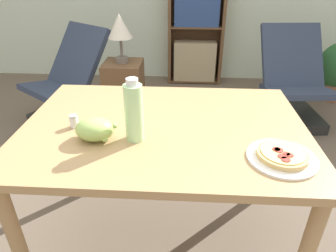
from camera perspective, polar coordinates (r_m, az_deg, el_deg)
ground_plane at (r=1.95m, az=-1.72°, el=-17.96°), size 14.00×14.00×0.00m
dining_table at (r=1.40m, az=-0.77°, el=-3.25°), size 1.27×0.89×0.78m
pizza_on_plate at (r=1.20m, az=20.91°, el=-5.33°), size 0.26×0.26×0.04m
grape_bunch at (r=1.26m, az=-13.78°, el=-0.60°), size 0.17×0.14×0.09m
drink_bottle at (r=1.19m, az=-6.51°, el=2.66°), size 0.08×0.08×0.26m
salt_shaker at (r=1.38m, az=-17.47°, el=0.88°), size 0.04×0.04×0.06m
lounge_chair_near at (r=3.06m, az=-18.46°, el=5.93°), size 0.86×0.95×0.88m
lounge_chair_far at (r=3.15m, az=22.56°, el=5.79°), size 0.63×0.80×0.88m
bookshelf at (r=3.86m, az=5.33°, el=17.54°), size 0.67×0.27×1.40m
side_table at (r=2.87m, az=-8.22°, el=6.03°), size 0.34×0.34×0.61m
table_lamp at (r=2.69m, az=-9.17°, el=17.90°), size 0.21×0.21×0.42m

